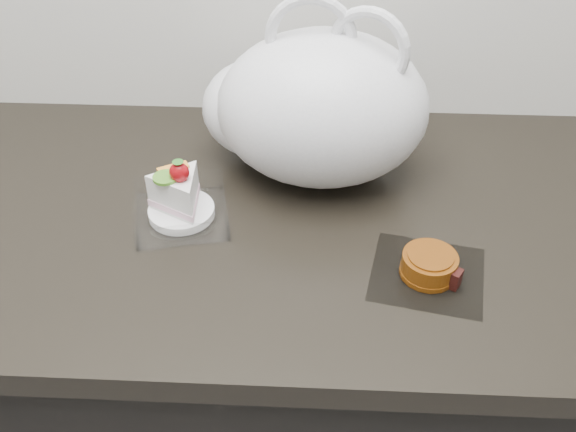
{
  "coord_description": "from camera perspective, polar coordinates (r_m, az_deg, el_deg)",
  "views": [
    {
      "loc": [
        0.15,
        0.93,
        1.52
      ],
      "look_at": [
        0.12,
        1.63,
        0.94
      ],
      "focal_mm": 40.0,
      "sensor_mm": 36.0,
      "label": 1
    }
  ],
  "objects": [
    {
      "name": "counter",
      "position": [
        1.32,
        -5.13,
        -14.79
      ],
      "size": [
        2.04,
        0.64,
        0.9
      ],
      "color": "black",
      "rests_on": "ground"
    },
    {
      "name": "plastic_bag",
      "position": [
        1.01,
        1.96,
        9.62
      ],
      "size": [
        0.39,
        0.31,
        0.3
      ],
      "rotation": [
        0.0,
        0.0,
        -0.21
      ],
      "color": "white",
      "rests_on": "counter"
    },
    {
      "name": "cake_tray",
      "position": [
        0.97,
        -9.55,
        1.23
      ],
      "size": [
        0.16,
        0.16,
        0.11
      ],
      "rotation": [
        0.0,
        0.0,
        0.21
      ],
      "color": "white",
      "rests_on": "counter"
    },
    {
      "name": "mooncake_wrap",
      "position": [
        0.89,
        12.48,
        -4.45
      ],
      "size": [
        0.18,
        0.17,
        0.04
      ],
      "rotation": [
        0.0,
        0.0,
        -0.03
      ],
      "color": "white",
      "rests_on": "counter"
    }
  ]
}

